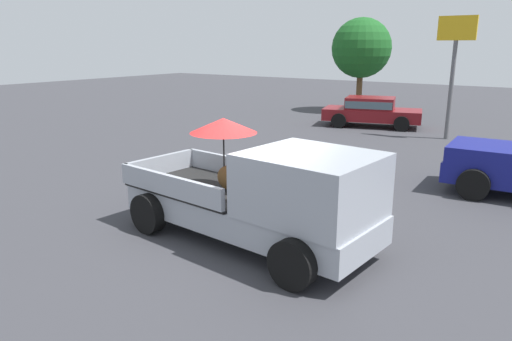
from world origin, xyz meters
name	(u,v)px	position (x,y,z in m)	size (l,w,h in m)	color
ground_plane	(248,240)	(0.00, 0.00, 0.00)	(80.00, 80.00, 0.00)	#38383D
pickup_truck_main	(267,196)	(0.46, -0.04, 0.97)	(5.19, 2.60, 2.30)	black
parked_sedan_near	(371,110)	(-3.02, 13.78, 0.74)	(4.62, 2.87, 1.33)	black
motel_sign	(455,53)	(0.57, 12.70, 3.32)	(1.40, 0.16, 4.68)	#59595B
tree_by_lot	(361,48)	(-5.51, 18.23, 3.44)	(3.22, 3.22, 5.07)	brown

